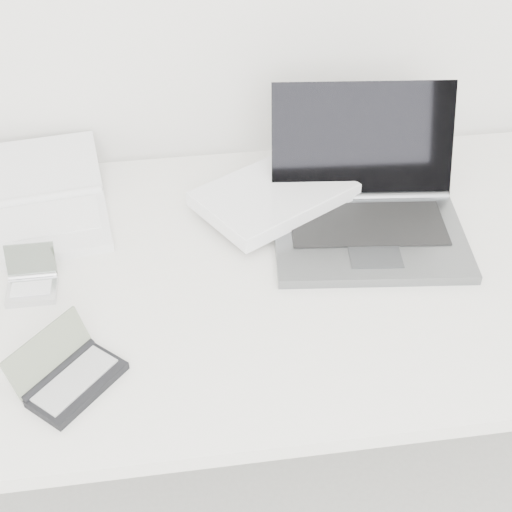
{
  "coord_description": "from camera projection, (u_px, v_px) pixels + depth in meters",
  "views": [
    {
      "loc": [
        -0.16,
        0.56,
        1.61
      ],
      "look_at": [
        -0.03,
        1.51,
        0.79
      ],
      "focal_mm": 50.0,
      "sensor_mm": 36.0,
      "label": 1
    }
  ],
  "objects": [
    {
      "name": "desk",
      "position": [
        269.0,
        283.0,
        1.37
      ],
      "size": [
        1.6,
        0.8,
        0.73
      ],
      "color": "white",
      "rests_on": "ground"
    },
    {
      "name": "laptop_large",
      "position": [
        329.0,
        203.0,
        1.42
      ],
      "size": [
        0.55,
        0.44,
        0.24
      ],
      "rotation": [
        0.0,
        0.0,
        -0.11
      ],
      "color": "slate",
      "rests_on": "desk"
    },
    {
      "name": "netbook_open_white",
      "position": [
        37.0,
        211.0,
        1.43
      ],
      "size": [
        0.31,
        0.39,
        0.07
      ],
      "rotation": [
        0.0,
        0.0,
        0.13
      ],
      "color": "white",
      "rests_on": "desk"
    },
    {
      "name": "pda_silver",
      "position": [
        32.0,
        282.0,
        1.28
      ],
      "size": [
        0.09,
        0.09,
        0.07
      ],
      "rotation": [
        0.0,
        0.0,
        0.0
      ],
      "color": "silver",
      "rests_on": "desk"
    },
    {
      "name": "palmtop_charcoal",
      "position": [
        69.0,
        376.0,
        1.11
      ],
      "size": [
        0.18,
        0.19,
        0.08
      ],
      "rotation": [
        0.0,
        0.0,
        0.82
      ],
      "color": "black",
      "rests_on": "desk"
    }
  ]
}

